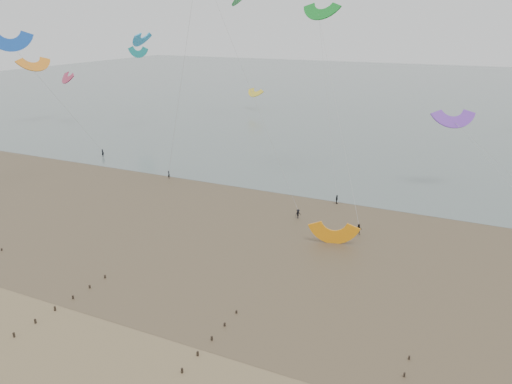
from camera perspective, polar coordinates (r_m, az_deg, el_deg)
ground at (r=48.76m, az=-13.60°, el=-19.18°), size 500.00×500.00×0.00m
sea_and_shore at (r=75.99m, az=0.11°, el=-3.97°), size 500.00×665.00×0.03m
kitesurfer_lead at (r=100.12m, az=-9.92°, el=1.97°), size 0.68×0.64×1.56m
kitesurfers at (r=82.94m, az=21.51°, el=-2.74°), size 119.82×22.15×1.78m
grounded_kite at (r=71.37m, az=8.80°, el=-5.81°), size 6.79×5.80×3.26m
kites_airborne at (r=122.52m, az=9.87°, el=15.49°), size 220.16×111.59×43.72m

